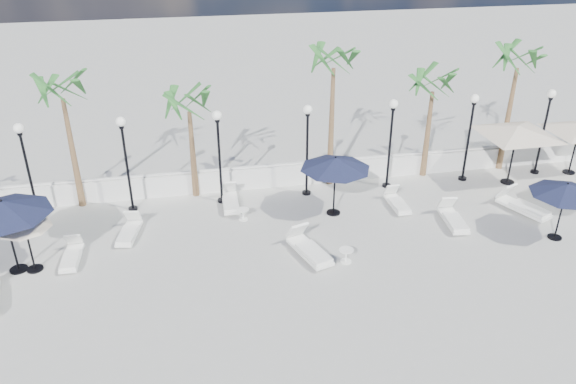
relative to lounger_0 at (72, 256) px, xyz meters
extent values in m
plane|color=#A8A8A3|center=(8.84, -3.20, -0.22)|extent=(100.00, 100.00, 0.00)
cube|color=silver|center=(8.84, 4.30, 0.23)|extent=(26.00, 0.30, 0.90)
cube|color=silver|center=(8.84, 4.30, 0.75)|extent=(26.00, 0.12, 0.08)
cylinder|color=black|center=(-1.66, 3.30, -0.17)|extent=(0.36, 0.36, 0.10)
cylinder|color=black|center=(-1.66, 3.30, 1.53)|extent=(0.10, 0.10, 3.50)
cylinder|color=black|center=(-1.66, 3.30, 3.23)|extent=(0.18, 0.18, 0.10)
sphere|color=white|center=(-1.66, 3.30, 3.44)|extent=(0.36, 0.36, 0.36)
cylinder|color=black|center=(1.84, 3.30, -0.17)|extent=(0.36, 0.36, 0.10)
cylinder|color=black|center=(1.84, 3.30, 1.53)|extent=(0.10, 0.10, 3.50)
cylinder|color=black|center=(1.84, 3.30, 3.23)|extent=(0.18, 0.18, 0.10)
sphere|color=white|center=(1.84, 3.30, 3.44)|extent=(0.36, 0.36, 0.36)
cylinder|color=black|center=(5.34, 3.30, -0.17)|extent=(0.36, 0.36, 0.10)
cylinder|color=black|center=(5.34, 3.30, 1.53)|extent=(0.10, 0.10, 3.50)
cylinder|color=black|center=(5.34, 3.30, 3.23)|extent=(0.18, 0.18, 0.10)
sphere|color=white|center=(5.34, 3.30, 3.44)|extent=(0.36, 0.36, 0.36)
cylinder|color=black|center=(8.84, 3.30, -0.17)|extent=(0.36, 0.36, 0.10)
cylinder|color=black|center=(8.84, 3.30, 1.53)|extent=(0.10, 0.10, 3.50)
cylinder|color=black|center=(8.84, 3.30, 3.23)|extent=(0.18, 0.18, 0.10)
sphere|color=white|center=(8.84, 3.30, 3.44)|extent=(0.36, 0.36, 0.36)
cylinder|color=black|center=(12.34, 3.30, -0.17)|extent=(0.36, 0.36, 0.10)
cylinder|color=black|center=(12.34, 3.30, 1.53)|extent=(0.10, 0.10, 3.50)
cylinder|color=black|center=(12.34, 3.30, 3.23)|extent=(0.18, 0.18, 0.10)
sphere|color=white|center=(12.34, 3.30, 3.44)|extent=(0.36, 0.36, 0.36)
cylinder|color=black|center=(15.84, 3.30, -0.17)|extent=(0.36, 0.36, 0.10)
cylinder|color=black|center=(15.84, 3.30, 1.53)|extent=(0.10, 0.10, 3.50)
cylinder|color=black|center=(15.84, 3.30, 3.23)|extent=(0.18, 0.18, 0.10)
sphere|color=white|center=(15.84, 3.30, 3.44)|extent=(0.36, 0.36, 0.36)
cylinder|color=black|center=(19.34, 3.30, -0.17)|extent=(0.36, 0.36, 0.10)
cylinder|color=black|center=(19.34, 3.30, 1.53)|extent=(0.10, 0.10, 3.50)
cylinder|color=black|center=(19.34, 3.30, 3.23)|extent=(0.18, 0.18, 0.10)
sphere|color=white|center=(19.34, 3.30, 3.44)|extent=(0.36, 0.36, 0.36)
cone|color=brown|center=(-0.16, 4.10, 1.98)|extent=(0.28, 0.28, 4.40)
cone|color=brown|center=(4.34, 4.10, 1.58)|extent=(0.28, 0.28, 3.60)
cone|color=brown|center=(10.04, 4.10, 2.28)|extent=(0.28, 0.28, 5.00)
cone|color=brown|center=(14.34, 4.10, 1.68)|extent=(0.28, 0.28, 3.80)
cone|color=brown|center=(18.04, 4.10, 2.08)|extent=(0.28, 0.28, 4.60)
cube|color=white|center=(0.00, -0.02, -0.08)|extent=(0.62, 1.69, 0.09)
cube|color=white|center=(-0.01, -0.24, 0.02)|extent=(0.56, 1.15, 0.09)
cube|color=white|center=(0.02, 0.66, 0.25)|extent=(0.54, 0.41, 0.52)
cube|color=white|center=(1.81, 1.23, -0.07)|extent=(0.92, 1.82, 0.09)
cube|color=white|center=(1.76, 1.00, 0.03)|extent=(0.77, 1.26, 0.09)
cube|color=white|center=(1.95, 1.93, 0.27)|extent=(0.62, 0.51, 0.54)
cube|color=white|center=(5.63, 2.84, -0.07)|extent=(0.67, 1.86, 0.10)
cube|color=white|center=(5.63, 2.59, 0.04)|extent=(0.62, 1.26, 0.10)
cube|color=white|center=(5.66, 3.58, 0.30)|extent=(0.59, 0.45, 0.57)
cube|color=white|center=(7.89, -1.25, -0.05)|extent=(1.29, 2.20, 0.11)
cube|color=white|center=(7.98, -1.52, 0.08)|extent=(1.04, 1.54, 0.11)
cube|color=white|center=(7.64, -0.45, 0.37)|extent=(0.77, 0.67, 0.65)
cube|color=white|center=(12.10, 1.44, -0.08)|extent=(0.58, 1.69, 0.09)
cube|color=white|center=(12.10, 1.21, 0.02)|extent=(0.54, 1.14, 0.09)
cube|color=white|center=(12.10, 2.13, 0.26)|extent=(0.53, 0.40, 0.53)
cube|color=white|center=(13.66, -0.23, -0.06)|extent=(0.85, 1.96, 0.10)
cube|color=white|center=(13.63, -0.48, 0.05)|extent=(0.74, 1.35, 0.10)
cube|color=white|center=(13.75, 0.54, 0.32)|extent=(0.64, 0.52, 0.60)
cube|color=white|center=(16.76, 0.10, -0.04)|extent=(1.47, 2.21, 0.11)
cube|color=white|center=(16.87, -0.16, 0.08)|extent=(1.16, 1.57, 0.11)
cube|color=white|center=(16.43, 0.89, 0.38)|extent=(0.80, 0.72, 0.66)
cylinder|color=white|center=(-1.87, 2.77, -0.20)|extent=(0.40, 0.40, 0.03)
cylinder|color=white|center=(-1.87, 2.77, 0.02)|extent=(0.06, 0.06, 0.48)
cylinder|color=white|center=(-1.87, 2.77, 0.27)|extent=(0.52, 0.52, 0.03)
cylinder|color=white|center=(6.00, 1.68, -0.20)|extent=(0.35, 0.35, 0.03)
cylinder|color=white|center=(6.00, 1.68, 0.00)|extent=(0.05, 0.05, 0.42)
cylinder|color=white|center=(6.00, 1.68, 0.21)|extent=(0.46, 0.46, 0.03)
cylinder|color=white|center=(9.01, -1.84, -0.20)|extent=(0.38, 0.38, 0.03)
cylinder|color=white|center=(9.01, -1.84, 0.01)|extent=(0.06, 0.06, 0.46)
cylinder|color=white|center=(9.01, -1.84, 0.25)|extent=(0.50, 0.50, 0.03)
cylinder|color=black|center=(-1.66, -0.19, -0.18)|extent=(0.57, 0.57, 0.06)
cylinder|color=black|center=(-1.66, -0.19, 1.04)|extent=(0.07, 0.07, 2.51)
cone|color=black|center=(-1.66, -0.19, 2.11)|extent=(2.97, 2.97, 0.46)
sphere|color=black|center=(-1.66, -0.19, 2.36)|extent=(0.08, 0.08, 0.08)
cylinder|color=black|center=(9.50, 1.48, -0.19)|extent=(0.54, 0.54, 0.06)
cylinder|color=black|center=(9.50, 1.48, 0.94)|extent=(0.07, 0.07, 2.30)
cone|color=black|center=(9.50, 1.48, 1.92)|extent=(2.69, 2.69, 0.43)
sphere|color=black|center=(9.50, 1.48, 2.16)|extent=(0.08, 0.08, 0.08)
cylinder|color=black|center=(16.83, -1.85, -0.19)|extent=(0.49, 0.49, 0.05)
cylinder|color=black|center=(16.83, -1.85, 0.84)|extent=(0.06, 0.06, 2.12)
cone|color=black|center=(16.83, -1.85, 1.74)|extent=(2.47, 2.47, 0.40)
sphere|color=black|center=(16.83, -1.85, 1.96)|extent=(0.07, 0.07, 0.07)
cylinder|color=black|center=(17.60, 2.63, -0.18)|extent=(0.58, 0.58, 0.07)
cylinder|color=black|center=(17.60, 2.63, 1.07)|extent=(0.08, 0.08, 2.57)
pyramid|color=beige|center=(17.60, 2.63, 2.39)|extent=(5.69, 5.69, 0.39)
cylinder|color=black|center=(20.84, 3.00, -0.18)|extent=(0.53, 0.53, 0.06)
cylinder|color=black|center=(20.84, 3.00, 0.94)|extent=(0.07, 0.07, 2.30)
cylinder|color=black|center=(-1.14, -0.27, -0.19)|extent=(0.53, 0.53, 0.06)
cylinder|color=black|center=(-1.14, -0.27, 0.77)|extent=(0.07, 0.07, 1.98)
cone|color=beige|center=(-1.14, -0.27, 1.59)|extent=(1.70, 1.70, 0.42)
sphere|color=black|center=(-1.14, -0.27, 1.83)|extent=(0.08, 0.08, 0.08)
camera|label=1|loc=(4.01, -16.87, 10.42)|focal=35.00mm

